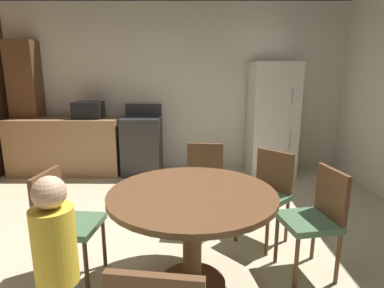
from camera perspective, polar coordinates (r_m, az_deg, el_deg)
ground_plane at (r=2.81m, az=-6.18°, el=-21.68°), size 14.00×14.00×0.00m
wall_back at (r=5.30m, az=-3.16°, el=10.17°), size 5.83×0.12×2.70m
kitchen_counter at (r=5.41m, az=-22.07°, el=-0.33°), size 1.74×0.60×0.90m
pantry_column at (r=5.76m, az=-27.94°, el=5.92°), size 0.44×0.36×2.10m
oven_range at (r=5.08m, az=-9.23°, el=-0.14°), size 0.60×0.60×1.10m
refrigerator at (r=5.05m, az=14.31°, el=4.31°), size 0.68×0.68×1.76m
microwave at (r=5.19m, az=-18.58°, el=5.92°), size 0.44×0.32×0.26m
dining_table at (r=2.31m, az=-0.08°, el=-12.36°), size 1.21×1.21×0.76m
chair_north at (r=3.27m, az=2.08°, el=-6.66°), size 0.45×0.45×0.87m
chair_east at (r=2.69m, az=21.69°, el=-11.94°), size 0.46×0.46×0.87m
chair_northeast at (r=3.07m, az=13.45°, el=-8.29°), size 0.57×0.57×0.87m
chair_west at (r=2.64m, az=-22.60°, el=-12.53°), size 0.44×0.44×0.87m
person_child at (r=1.91m, az=-23.57°, el=-20.18°), size 0.31×0.31×1.09m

